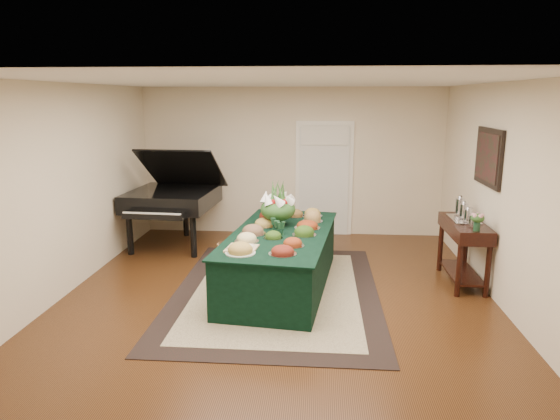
# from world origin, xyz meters

# --- Properties ---
(ground) EXTENTS (6.00, 6.00, 0.00)m
(ground) POSITION_xyz_m (0.00, 0.00, 0.00)
(ground) COLOR black
(ground) RESTS_ON ground
(area_rug) EXTENTS (2.66, 3.73, 0.01)m
(area_rug) POSITION_xyz_m (-0.03, 0.03, 0.01)
(area_rug) COLOR black
(area_rug) RESTS_ON ground
(kitchen_doorway) EXTENTS (1.05, 0.07, 2.10)m
(kitchen_doorway) POSITION_xyz_m (0.60, 2.97, 1.02)
(kitchen_doorway) COLOR white
(kitchen_doorway) RESTS_ON ground
(buffet_table) EXTENTS (1.55, 2.78, 0.76)m
(buffet_table) POSITION_xyz_m (0.02, 0.22, 0.38)
(buffet_table) COLOR black
(buffet_table) RESTS_ON ground
(food_platters) EXTENTS (1.13, 2.27, 0.13)m
(food_platters) POSITION_xyz_m (0.01, 0.30, 0.81)
(food_platters) COLOR silver
(food_platters) RESTS_ON buffet_table
(cutting_board) EXTENTS (0.39, 0.39, 0.10)m
(cutting_board) POSITION_xyz_m (-0.38, -0.54, 0.80)
(cutting_board) COLOR tan
(cutting_board) RESTS_ON buffet_table
(green_goblets) EXTENTS (0.21, 0.28, 0.18)m
(green_goblets) POSITION_xyz_m (-0.02, 0.17, 0.85)
(green_goblets) COLOR #163721
(green_goblets) RESTS_ON buffet_table
(floral_centerpiece) EXTENTS (0.51, 0.51, 0.51)m
(floral_centerpiece) POSITION_xyz_m (-0.05, 0.58, 1.06)
(floral_centerpiece) COLOR #163721
(floral_centerpiece) RESTS_ON buffet_table
(grand_piano) EXTENTS (1.57, 1.74, 1.70)m
(grand_piano) POSITION_xyz_m (-1.97, 1.99, 0.85)
(grand_piano) COLOR black
(grand_piano) RESTS_ON ground
(wicker_basket) EXTENTS (0.34, 0.34, 0.21)m
(wicker_basket) POSITION_xyz_m (-0.94, 1.46, 0.11)
(wicker_basket) COLOR #97683D
(wicker_basket) RESTS_ON ground
(mahogany_sideboard) EXTENTS (0.45, 1.18, 0.88)m
(mahogany_sideboard) POSITION_xyz_m (2.50, 0.56, 0.68)
(mahogany_sideboard) COLOR black
(mahogany_sideboard) RESTS_ON ground
(tea_service) EXTENTS (0.34, 0.74, 0.30)m
(tea_service) POSITION_xyz_m (2.50, 0.64, 0.99)
(tea_service) COLOR silver
(tea_service) RESTS_ON mahogany_sideboard
(pink_bouquet) EXTENTS (0.19, 0.19, 0.24)m
(pink_bouquet) POSITION_xyz_m (2.50, 0.08, 1.03)
(pink_bouquet) COLOR #163721
(pink_bouquet) RESTS_ON mahogany_sideboard
(wall_painting) EXTENTS (0.05, 0.95, 0.75)m
(wall_painting) POSITION_xyz_m (2.72, 0.56, 1.75)
(wall_painting) COLOR black
(wall_painting) RESTS_ON ground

